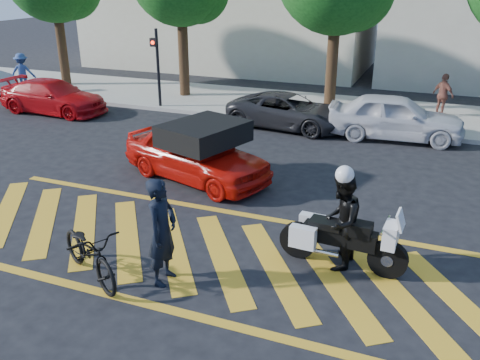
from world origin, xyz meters
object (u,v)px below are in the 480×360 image
at_px(parked_mid_right, 395,117).
at_px(officer_bike, 162,232).
at_px(bicycle, 89,252).
at_px(parked_left, 53,97).
at_px(police_motorcycle, 340,238).
at_px(red_convertible, 196,153).
at_px(officer_moto, 341,221).
at_px(parked_mid_left, 288,111).

bearing_deg(parked_mid_right, officer_bike, 159.38).
xyz_separation_m(bicycle, parked_mid_right, (4.22, 10.77, 0.22)).
relative_size(parked_left, parked_mid_right, 1.00).
bearing_deg(parked_left, parked_mid_right, -83.17).
height_order(police_motorcycle, red_convertible, red_convertible).
relative_size(officer_bike, parked_left, 0.45).
relative_size(red_convertible, parked_left, 0.96).
bearing_deg(police_motorcycle, bicycle, -149.57).
bearing_deg(parked_mid_right, bicycle, 153.81).
relative_size(officer_bike, bicycle, 0.97).
bearing_deg(officer_moto, police_motorcycle, 102.26).
xyz_separation_m(officer_moto, parked_left, (-12.85, 7.29, -0.29)).
height_order(bicycle, parked_mid_left, parked_mid_left).
height_order(parked_mid_left, parked_mid_right, parked_mid_right).
relative_size(parked_mid_left, parked_mid_right, 0.98).
height_order(red_convertible, parked_left, red_convertible).
bearing_deg(police_motorcycle, officer_moto, -167.74).
distance_m(bicycle, police_motorcycle, 4.61).
xyz_separation_m(parked_left, parked_mid_right, (12.97, 1.40, 0.11)).
bearing_deg(red_convertible, parked_left, 80.63).
xyz_separation_m(police_motorcycle, parked_left, (-12.86, 7.29, 0.06)).
xyz_separation_m(red_convertible, parked_mid_left, (0.86, 5.70, -0.13)).
bearing_deg(parked_mid_right, parked_mid_left, 85.19).
xyz_separation_m(officer_moto, parked_mid_left, (-3.58, 8.69, -0.33)).
xyz_separation_m(parked_mid_left, parked_mid_right, (3.70, 0.00, 0.15)).
distance_m(officer_moto, red_convertible, 5.36).
bearing_deg(officer_bike, red_convertible, 18.05).
distance_m(bicycle, parked_mid_right, 11.56).
height_order(officer_moto, parked_mid_left, officer_moto).
height_order(police_motorcycle, parked_left, parked_left).
distance_m(police_motorcycle, officer_moto, 0.35).
bearing_deg(parked_mid_left, officer_bike, -168.96).
distance_m(officer_moto, parked_mid_right, 8.70).
bearing_deg(officer_bike, parked_mid_right, -17.04).
bearing_deg(police_motorcycle, officer_bike, -145.98).
bearing_deg(red_convertible, parked_mid_right, -20.93).
bearing_deg(red_convertible, officer_bike, -143.02).
relative_size(officer_moto, red_convertible, 0.44).
distance_m(bicycle, parked_mid_left, 10.78).
distance_m(bicycle, officer_moto, 4.61).
relative_size(bicycle, red_convertible, 0.48).
relative_size(officer_bike, officer_moto, 1.06).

